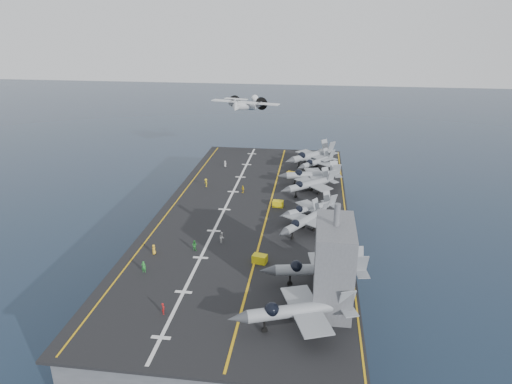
# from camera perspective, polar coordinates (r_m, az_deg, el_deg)

# --- Properties ---
(ground) EXTENTS (500.00, 500.00, 0.00)m
(ground) POSITION_cam_1_polar(r_m,az_deg,el_deg) (97.35, -0.32, -8.00)
(ground) COLOR #142135
(ground) RESTS_ON ground
(hull) EXTENTS (36.00, 90.00, 10.00)m
(hull) POSITION_cam_1_polar(r_m,az_deg,el_deg) (95.00, -0.32, -5.37)
(hull) COLOR #56595E
(hull) RESTS_ON ground
(flight_deck) EXTENTS (38.00, 92.00, 0.40)m
(flight_deck) POSITION_cam_1_polar(r_m,az_deg,el_deg) (92.77, -0.33, -2.51)
(flight_deck) COLOR black
(flight_deck) RESTS_ON hull
(foul_line) EXTENTS (0.35, 90.00, 0.02)m
(foul_line) POSITION_cam_1_polar(r_m,az_deg,el_deg) (92.34, 1.52, -2.48)
(foul_line) COLOR gold
(foul_line) RESTS_ON flight_deck
(landing_centerline) EXTENTS (0.50, 90.00, 0.02)m
(landing_centerline) POSITION_cam_1_polar(r_m,az_deg,el_deg) (93.63, -3.97, -2.18)
(landing_centerline) COLOR silver
(landing_centerline) RESTS_ON flight_deck
(deck_edge_port) EXTENTS (0.25, 90.00, 0.02)m
(deck_edge_port) POSITION_cam_1_polar(r_m,az_deg,el_deg) (96.33, -10.40, -1.80)
(deck_edge_port) COLOR gold
(deck_edge_port) RESTS_ON flight_deck
(deck_edge_stbd) EXTENTS (0.25, 90.00, 0.02)m
(deck_edge_stbd) POSITION_cam_1_polar(r_m,az_deg,el_deg) (92.17, 11.15, -2.95)
(deck_edge_stbd) COLOR gold
(deck_edge_stbd) RESTS_ON flight_deck
(island_superstructure) EXTENTS (5.00, 10.00, 15.00)m
(island_superstructure) POSITION_cam_1_polar(r_m,az_deg,el_deg) (61.80, 9.74, -7.89)
(island_superstructure) COLOR #56595E
(island_superstructure) RESTS_ON flight_deck
(fighter_jet_0) EXTENTS (18.75, 15.54, 5.58)m
(fighter_jet_0) POSITION_cam_1_polar(r_m,az_deg,el_deg) (59.44, 5.41, -14.34)
(fighter_jet_0) COLOR #8D929B
(fighter_jet_0) RESTS_ON flight_deck
(fighter_jet_1) EXTENTS (17.24, 13.03, 5.43)m
(fighter_jet_1) POSITION_cam_1_polar(r_m,az_deg,el_deg) (68.13, 7.98, -9.44)
(fighter_jet_1) COLOR gray
(fighter_jet_1) RESTS_ON flight_deck
(fighter_jet_3) EXTENTS (15.00, 16.29, 4.71)m
(fighter_jet_3) POSITION_cam_1_polar(r_m,az_deg,el_deg) (83.54, 6.13, -3.53)
(fighter_jet_3) COLOR gray
(fighter_jet_3) RESTS_ON flight_deck
(fighter_jet_4) EXTENTS (15.28, 14.52, 4.43)m
(fighter_jet_4) POSITION_cam_1_polar(r_m,az_deg,el_deg) (89.18, 6.87, -2.00)
(fighter_jet_4) COLOR gray
(fighter_jet_4) RESTS_ON flight_deck
(fighter_jet_5) EXTENTS (17.12, 16.59, 4.98)m
(fighter_jet_5) POSITION_cam_1_polar(r_m,az_deg,el_deg) (101.14, 6.82, 1.06)
(fighter_jet_5) COLOR gray
(fighter_jet_5) RESTS_ON flight_deck
(fighter_jet_6) EXTENTS (16.85, 13.30, 5.16)m
(fighter_jet_6) POSITION_cam_1_polar(r_m,az_deg,el_deg) (106.99, 7.08, 2.25)
(fighter_jet_6) COLOR gray
(fighter_jet_6) RESTS_ON flight_deck
(fighter_jet_7) EXTENTS (15.22, 15.92, 4.62)m
(fighter_jet_7) POSITION_cam_1_polar(r_m,az_deg,el_deg) (117.30, 7.64, 3.81)
(fighter_jet_7) COLOR #999FA7
(fighter_jet_7) RESTS_ON flight_deck
(fighter_jet_8) EXTENTS (19.27, 19.30, 5.68)m
(fighter_jet_8) POSITION_cam_1_polar(r_m,az_deg,el_deg) (120.90, 7.01, 4.64)
(fighter_jet_8) COLOR gray
(fighter_jet_8) RESTS_ON flight_deck
(tow_cart_a) EXTENTS (2.55, 1.96, 1.36)m
(tow_cart_a) POSITION_cam_1_polar(r_m,az_deg,el_deg) (74.01, 0.47, -8.35)
(tow_cart_a) COLOR gold
(tow_cart_a) RESTS_ON flight_deck
(tow_cart_b) EXTENTS (2.29, 1.59, 1.31)m
(tow_cart_b) POSITION_cam_1_polar(r_m,az_deg,el_deg) (94.61, 2.76, -1.47)
(tow_cart_b) COLOR yellow
(tow_cart_b) RESTS_ON flight_deck
(tow_cart_c) EXTENTS (2.32, 1.94, 1.19)m
(tow_cart_c) POSITION_cam_1_polar(r_m,az_deg,el_deg) (112.40, 4.40, 2.23)
(tow_cart_c) COLOR yellow
(tow_cart_c) RESTS_ON flight_deck
(crew_0) EXTENTS (0.83, 1.12, 1.72)m
(crew_0) POSITION_cam_1_polar(r_m,az_deg,el_deg) (78.23, -12.64, -7.01)
(crew_0) COLOR yellow
(crew_0) RESTS_ON flight_deck
(crew_1) EXTENTS (1.16, 0.77, 1.93)m
(crew_1) POSITION_cam_1_polar(r_m,az_deg,el_deg) (73.41, -13.86, -9.06)
(crew_1) COLOR #268C33
(crew_1) RESTS_ON flight_deck
(crew_2) EXTENTS (1.25, 1.00, 1.83)m
(crew_2) POSITION_cam_1_polar(r_m,az_deg,el_deg) (78.22, -7.71, -6.61)
(crew_2) COLOR #298E34
(crew_2) RESTS_ON flight_deck
(crew_3) EXTENTS (1.28, 1.39, 1.93)m
(crew_3) POSITION_cam_1_polar(r_m,az_deg,el_deg) (105.94, -6.28, 1.16)
(crew_3) COLOR yellow
(crew_3) RESTS_ON flight_deck
(crew_4) EXTENTS (1.18, 1.22, 1.70)m
(crew_4) POSITION_cam_1_polar(r_m,az_deg,el_deg) (101.85, -1.66, 0.37)
(crew_4) COLOR yellow
(crew_4) RESTS_ON flight_deck
(crew_5) EXTENTS (1.21, 1.09, 1.67)m
(crew_5) POSITION_cam_1_polar(r_m,az_deg,el_deg) (119.46, -3.88, 3.54)
(crew_5) COLOR silver
(crew_5) RESTS_ON flight_deck
(crew_6) EXTENTS (0.93, 1.16, 1.68)m
(crew_6) POSITION_cam_1_polar(r_m,az_deg,el_deg) (63.79, -11.51, -14.08)
(crew_6) COLOR #B21919
(crew_6) RESTS_ON flight_deck
(crew_7) EXTENTS (0.97, 1.28, 1.94)m
(crew_7) POSITION_cam_1_polar(r_m,az_deg,el_deg) (80.24, -4.27, -5.66)
(crew_7) COLOR white
(crew_7) RESTS_ON flight_deck
(transport_plane) EXTENTS (24.57, 19.62, 5.10)m
(transport_plane) POSITION_cam_1_polar(r_m,az_deg,el_deg) (140.43, -1.37, 10.64)
(transport_plane) COLOR silver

